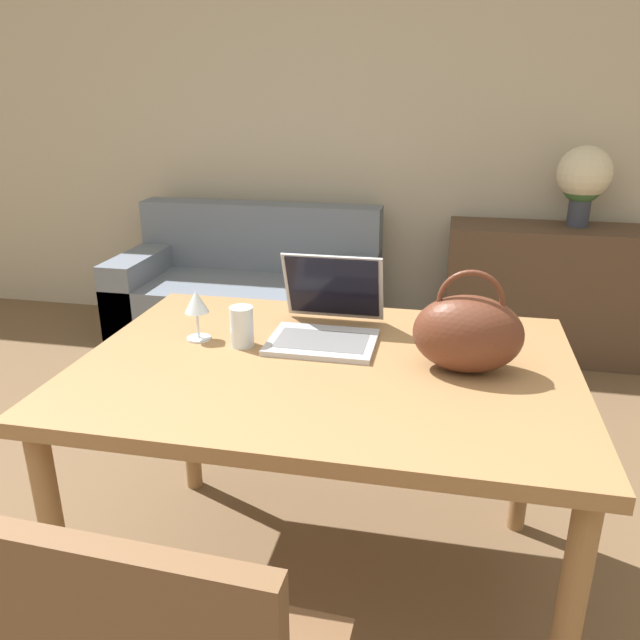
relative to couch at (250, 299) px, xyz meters
name	(u,v)px	position (x,y,z in m)	size (l,w,h in m)	color
wall_back	(381,111)	(0.70, 0.48, 1.06)	(10.00, 0.06, 2.70)	#BCB29E
dining_table	(326,390)	(0.84, -1.88, 0.40)	(1.34, 0.96, 0.78)	olive
couch	(250,299)	(0.00, 0.00, 0.00)	(1.50, 0.78, 0.82)	slate
sideboard	(544,292)	(1.70, 0.19, 0.09)	(1.11, 0.40, 0.76)	#4C3828
laptop	(327,315)	(0.80, -1.68, 0.55)	(0.31, 0.34, 0.23)	#ADADB2
drinking_glass	(242,327)	(0.58, -1.81, 0.55)	(0.07, 0.07, 0.12)	silver
wine_glass	(196,305)	(0.43, -1.79, 0.60)	(0.07, 0.07, 0.15)	silver
handbag	(468,333)	(1.21, -1.85, 0.59)	(0.28, 0.18, 0.28)	#592D1E
flower_vase	(584,178)	(1.83, 0.24, 0.73)	(0.29, 0.29, 0.43)	#333847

